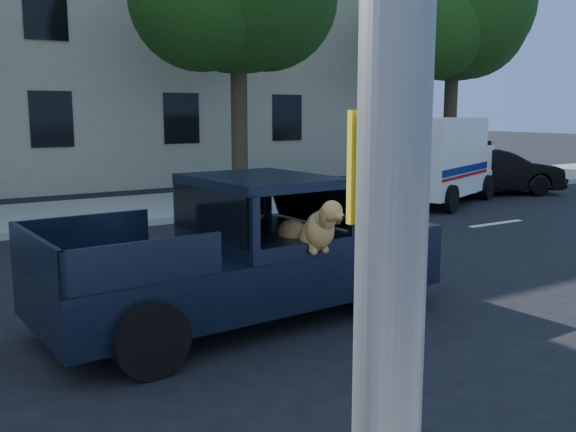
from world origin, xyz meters
The scene contains 8 objects.
ground centered at (0.00, 0.00, 0.00)m, with size 120.00×120.00×0.00m, color black.
far_sidewalk centered at (0.00, 9.20, 0.07)m, with size 60.00×4.00×0.15m, color gray.
lane_stripes centered at (2.00, 3.40, 0.01)m, with size 21.60×0.14×0.01m, color silver, non-canonical shape.
street_tree_right centered at (13.03, 9.62, 5.71)m, with size 6.00×5.20×8.60m.
building_main centered at (3.00, 16.50, 4.50)m, with size 26.00×6.00×9.00m, color beige.
pickup_truck centered at (0.17, 0.63, 0.57)m, with size 4.82×2.50×1.69m.
mail_truck centered at (9.15, 6.41, 0.99)m, with size 4.52×3.37×2.26m.
parked_sedan centered at (11.89, 6.85, 0.68)m, with size 4.12×1.44×1.36m, color black.
Camera 1 is at (-3.26, -5.78, 2.44)m, focal length 40.00 mm.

